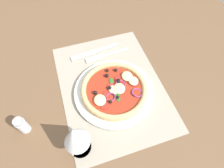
% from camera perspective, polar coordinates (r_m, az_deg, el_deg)
% --- Properties ---
extents(ground_plane, '(1.90, 1.40, 0.02)m').
position_cam_1_polar(ground_plane, '(0.69, -0.25, -1.10)').
color(ground_plane, brown).
extents(placemat, '(0.49, 0.36, 0.00)m').
position_cam_1_polar(placemat, '(0.67, -0.25, -0.47)').
color(placemat, '#A39984').
rests_on(placemat, ground_plane).
extents(plate, '(0.28, 0.28, 0.01)m').
position_cam_1_polar(plate, '(0.65, 0.91, -2.27)').
color(plate, silver).
rests_on(plate, placemat).
extents(pizza, '(0.23, 0.23, 0.03)m').
position_cam_1_polar(pizza, '(0.64, 1.00, -1.46)').
color(pizza, tan).
rests_on(pizza, plate).
extents(fork, '(0.03, 0.18, 0.00)m').
position_cam_1_polar(fork, '(0.76, -2.24, 8.72)').
color(fork, silver).
rests_on(fork, placemat).
extents(knife, '(0.04, 0.20, 0.01)m').
position_cam_1_polar(knife, '(0.77, -5.46, 9.81)').
color(knife, silver).
rests_on(knife, placemat).
extents(wine_glass, '(0.07, 0.07, 0.15)m').
position_cam_1_polar(wine_glass, '(0.50, -11.22, -15.54)').
color(wine_glass, silver).
rests_on(wine_glass, ground_plane).
extents(pepper_shaker, '(0.03, 0.03, 0.07)m').
position_cam_1_polar(pepper_shaker, '(0.63, -25.85, -11.31)').
color(pepper_shaker, silver).
rests_on(pepper_shaker, ground_plane).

